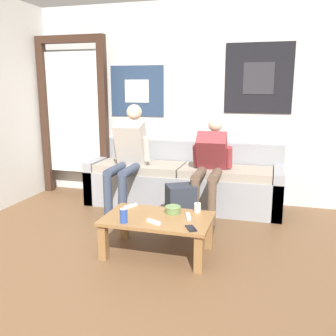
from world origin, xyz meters
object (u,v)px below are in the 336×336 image
object	(u,v)px
ceramic_bowl	(173,209)
cell_phone	(191,228)
couch	(183,183)
person_seated_teen	(210,164)
game_controller_near_left	(188,216)
pillar_candle	(197,208)
game_controller_far_center	(131,206)
person_seated_adult	(128,154)
coffee_table	(158,224)
backpack	(181,208)
game_controller_near_right	(154,222)
drink_can_blue	(124,216)

from	to	relation	value
ceramic_bowl	cell_phone	size ratio (longest dim) A/B	1.00
ceramic_bowl	couch	bearing A→B (deg)	99.43
person_seated_teen	game_controller_near_left	world-z (taller)	person_seated_teen
person_seated_teen	game_controller_near_left	xyz separation A→B (m)	(-0.01, -1.06, -0.27)
couch	ceramic_bowl	bearing A→B (deg)	-80.57
pillar_candle	game_controller_far_center	world-z (taller)	pillar_candle
person_seated_teen	game_controller_far_center	bearing A→B (deg)	-123.22
person_seated_adult	game_controller_far_center	world-z (taller)	person_seated_adult
coffee_table	pillar_candle	xyz separation A→B (m)	(0.31, 0.23, 0.10)
ceramic_bowl	game_controller_near_left	xyz separation A→B (m)	(0.17, -0.08, -0.03)
backpack	ceramic_bowl	bearing A→B (deg)	-84.03
couch	cell_phone	bearing A→B (deg)	-74.30
ceramic_bowl	game_controller_near_right	xyz separation A→B (m)	(-0.09, -0.30, -0.03)
ceramic_bowl	pillar_candle	world-z (taller)	pillar_candle
game_controller_near_right	pillar_candle	bearing A→B (deg)	52.10
person_seated_teen	game_controller_near_right	bearing A→B (deg)	-101.55
backpack	drink_can_blue	xyz separation A→B (m)	(-0.29, -0.89, 0.19)
drink_can_blue	game_controller_far_center	size ratio (longest dim) A/B	0.86
pillar_candle	game_controller_near_left	distance (m)	0.18
drink_can_blue	cell_phone	size ratio (longest dim) A/B	0.82
person_seated_teen	ceramic_bowl	xyz separation A→B (m)	(-0.17, -0.99, -0.24)
person_seated_adult	backpack	size ratio (longest dim) A/B	2.72
pillar_candle	game_controller_near_right	bearing A→B (deg)	-127.90
person_seated_adult	game_controller_near_right	xyz separation A→B (m)	(0.73, -1.25, -0.34)
ceramic_bowl	person_seated_adult	bearing A→B (deg)	130.75
game_controller_near_left	coffee_table	bearing A→B (deg)	-166.82
game_controller_far_center	ceramic_bowl	bearing A→B (deg)	-7.13
person_seated_adult	cell_phone	world-z (taller)	person_seated_adult
backpack	game_controller_far_center	size ratio (longest dim) A/B	3.25
couch	person_seated_teen	distance (m)	0.61
person_seated_teen	backpack	xyz separation A→B (m)	(-0.23, -0.45, -0.41)
drink_can_blue	game_controller_near_right	size ratio (longest dim) A/B	0.87
person_seated_teen	cell_phone	bearing A→B (deg)	-86.78
cell_phone	game_controller_far_center	bearing A→B (deg)	150.16
ceramic_bowl	pillar_candle	distance (m)	0.23
person_seated_adult	ceramic_bowl	xyz separation A→B (m)	(0.82, -0.96, -0.31)
pillar_candle	drink_can_blue	xyz separation A→B (m)	(-0.55, -0.45, 0.02)
pillar_candle	drink_can_blue	world-z (taller)	drink_can_blue
backpack	game_controller_far_center	distance (m)	0.63
game_controller_far_center	person_seated_adult	bearing A→B (deg)	113.13
backpack	cell_phone	size ratio (longest dim) A/B	3.11
game_controller_far_center	cell_phone	distance (m)	0.79
backpack	drink_can_blue	size ratio (longest dim) A/B	3.78
ceramic_bowl	game_controller_near_left	distance (m)	0.18
person_seated_adult	cell_phone	size ratio (longest dim) A/B	8.46
drink_can_blue	game_controller_near_right	bearing A→B (deg)	13.23
person_seated_adult	pillar_candle	size ratio (longest dim) A/B	13.08
pillar_candle	game_controller_near_right	distance (m)	0.49
couch	person_seated_teen	bearing A→B (deg)	-39.75
game_controller_near_left	person_seated_adult	bearing A→B (deg)	133.70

